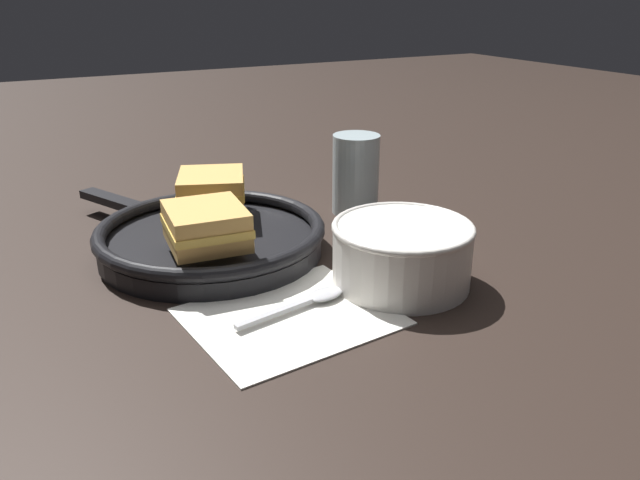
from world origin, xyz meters
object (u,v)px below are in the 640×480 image
at_px(sandwich_near_left, 212,190).
at_px(skillet, 210,237).
at_px(spoon, 313,299).
at_px(soup_bowl, 402,250).
at_px(sandwich_near_right, 206,226).
at_px(drinking_glass, 356,174).

bearing_deg(sandwich_near_left, skillet, -112.94).
bearing_deg(spoon, soup_bowl, -10.72).
bearing_deg(soup_bowl, sandwich_near_right, 146.49).
bearing_deg(drinking_glass, sandwich_near_left, 175.67).
bearing_deg(sandwich_near_right, drinking_glass, 22.57).
height_order(soup_bowl, sandwich_near_left, sandwich_near_left).
distance_m(soup_bowl, skillet, 0.26).
bearing_deg(drinking_glass, sandwich_near_right, -157.43).
xyz_separation_m(sandwich_near_right, drinking_glass, (0.28, 0.12, -0.00)).
xyz_separation_m(soup_bowl, sandwich_near_left, (-0.14, 0.26, 0.02)).
bearing_deg(soup_bowl, sandwich_near_left, 118.40).
xyz_separation_m(spoon, sandwich_near_left, (-0.02, 0.26, 0.06)).
relative_size(soup_bowl, sandwich_near_right, 1.49).
height_order(spoon, drinking_glass, drinking_glass).
distance_m(spoon, sandwich_near_left, 0.27).
xyz_separation_m(soup_bowl, skillet, (-0.17, 0.20, -0.02)).
distance_m(soup_bowl, spoon, 0.12).
relative_size(sandwich_near_left, drinking_glass, 1.05).
xyz_separation_m(skillet, sandwich_near_right, (-0.03, -0.07, 0.04)).
bearing_deg(drinking_glass, skillet, -169.40).
distance_m(skillet, sandwich_near_left, 0.08).
bearing_deg(drinking_glass, soup_bowl, -109.07).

